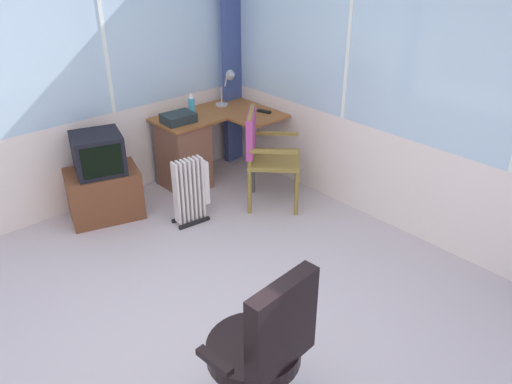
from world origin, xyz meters
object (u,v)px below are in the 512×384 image
at_px(desk_lamp, 230,82).
at_px(space_heater, 192,190).
at_px(office_chair, 265,343).
at_px(tv_on_stand, 103,181).
at_px(wooden_armchair, 261,147).
at_px(tv_remote, 264,111).
at_px(spray_bottle, 191,103).
at_px(paper_tray, 178,118).
at_px(desk, 188,150).

relative_size(desk_lamp, space_heater, 0.61).
xyz_separation_m(office_chair, space_heater, (0.97, 2.02, -0.26)).
bearing_deg(tv_on_stand, wooden_armchair, -31.89).
xyz_separation_m(wooden_armchair, space_heater, (-0.70, 0.16, -0.28)).
bearing_deg(office_chair, tv_on_stand, 80.88).
height_order(tv_remote, spray_bottle, spray_bottle).
xyz_separation_m(tv_remote, paper_tray, (-0.82, 0.34, 0.03)).
relative_size(spray_bottle, office_chair, 0.21).
distance_m(desk, wooden_armchair, 0.87).
distance_m(paper_tray, office_chair, 2.92).
bearing_deg(paper_tray, tv_remote, -22.79).
distance_m(office_chair, space_heater, 2.26).
bearing_deg(space_heater, office_chair, -115.76).
distance_m(wooden_armchair, space_heater, 0.77).
distance_m(tv_remote, tv_on_stand, 1.76).
bearing_deg(desk, spray_bottle, 35.36).
bearing_deg(space_heater, tv_on_stand, 131.72).
bearing_deg(desk_lamp, office_chair, -126.51).
bearing_deg(wooden_armchair, space_heater, 166.98).
bearing_deg(desk, desk_lamp, 4.50).
relative_size(paper_tray, space_heater, 0.48).
xyz_separation_m(desk_lamp, paper_tray, (-0.71, -0.07, -0.20)).
bearing_deg(office_chair, wooden_armchair, 47.88).
xyz_separation_m(paper_tray, wooden_armchair, (0.40, -0.76, -0.17)).
bearing_deg(paper_tray, office_chair, -116.04).
xyz_separation_m(desk_lamp, space_heater, (-1.02, -0.68, -0.66)).
bearing_deg(desk_lamp, tv_remote, -75.74).
relative_size(tv_remote, paper_tray, 0.50).
height_order(desk, desk_lamp, desk_lamp).
height_order(desk, office_chair, office_chair).
relative_size(wooden_armchair, office_chair, 0.92).
distance_m(paper_tray, tv_on_stand, 0.95).
height_order(tv_remote, wooden_armchair, wooden_armchair).
bearing_deg(spray_bottle, wooden_armchair, -81.07).
distance_m(wooden_armchair, office_chair, 2.50).
bearing_deg(tv_remote, wooden_armchair, -150.73).
distance_m(desk, desk_lamp, 0.84).
bearing_deg(tv_on_stand, spray_bottle, 6.05).
height_order(tv_remote, paper_tray, paper_tray).
height_order(paper_tray, wooden_armchair, wooden_armchair).
bearing_deg(office_chair, desk_lamp, 53.49).
height_order(desk_lamp, paper_tray, desk_lamp).
height_order(wooden_armchair, space_heater, wooden_armchair).
relative_size(office_chair, space_heater, 1.62).
relative_size(desk, space_heater, 1.84).
relative_size(desk_lamp, tv_on_stand, 0.47).
bearing_deg(wooden_armchair, desk_lamp, 69.32).
bearing_deg(space_heater, desk, 56.85).
xyz_separation_m(desk, spray_bottle, (0.15, 0.11, 0.44)).
bearing_deg(desk, wooden_armchair, -69.62).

